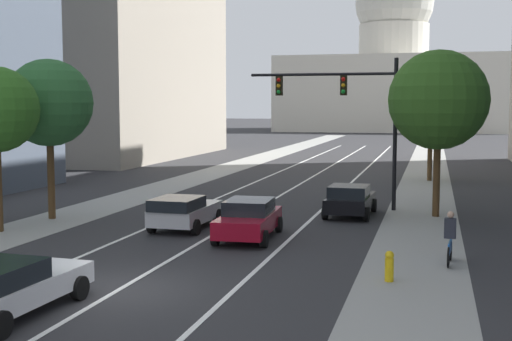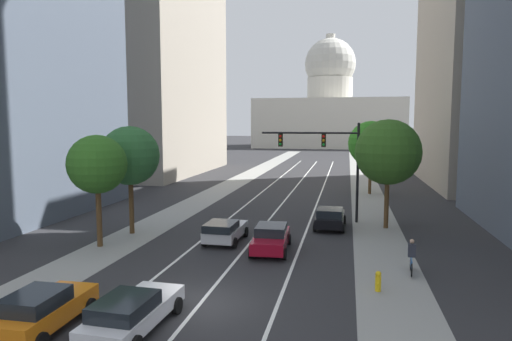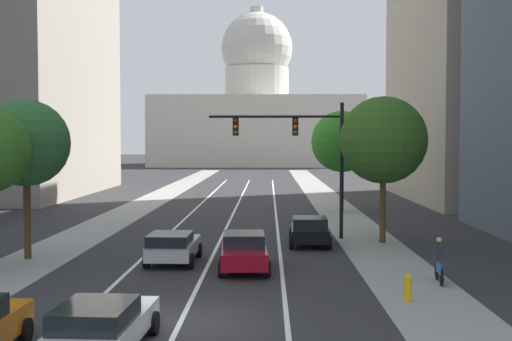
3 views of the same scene
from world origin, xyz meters
The scene contains 20 objects.
ground_plane centered at (0.00, 40.00, 0.00)m, with size 400.00×400.00×0.00m, color #2B2B2D.
sidewalk_left centered at (-7.85, 35.00, 0.01)m, with size 3.27×130.00×0.01m, color gray.
sidewalk_right centered at (7.85, 35.00, 0.01)m, with size 3.27×130.00×0.01m, color gray.
lane_stripe_left centered at (-3.11, 25.00, 0.01)m, with size 0.16×90.00×0.01m, color white.
lane_stripe_center centered at (0.00, 25.00, 0.01)m, with size 0.16×90.00×0.01m, color white.
lane_stripe_right centered at (3.11, 25.00, 0.01)m, with size 0.16×90.00×0.01m, color white.
office_tower_far_right centered at (22.66, 40.50, 15.33)m, with size 15.32×24.90×30.59m.
capitol_building centered at (0.00, 125.23, 10.92)m, with size 43.98×27.43×34.41m.
car_silver centered at (-1.56, 9.31, 0.76)m, with size 2.14×4.20×1.41m.
car_white centered at (-1.56, -2.86, 0.73)m, with size 2.22×4.80×1.39m.
car_orange centered at (-4.66, -3.44, 0.79)m, with size 1.99×4.26×1.53m.
car_black centered at (4.66, 14.44, 0.76)m, with size 2.17×4.22×1.46m.
car_crimson centered at (1.55, 8.04, 0.78)m, with size 2.22×4.61×1.51m.
traffic_signal_mast centered at (4.37, 16.70, 5.11)m, with size 7.26×0.39×7.36m.
fire_hydrant centered at (7.18, 2.82, 0.46)m, with size 0.26×0.35×0.91m.
cyclist centered at (8.92, 5.54, 0.85)m, with size 0.38×1.70×1.72m.
street_tree_near_right centered at (8.50, 15.27, 5.33)m, with size 4.53×4.53×7.61m.
street_tree_near_left centered at (-8.62, 6.94, 4.91)m, with size 3.45×3.45×6.66m.
street_tree_far_right centered at (8.10, 30.82, 5.25)m, with size 4.63×4.63×7.57m.
street_tree_mid_left centered at (-8.25, 10.30, 5.19)m, with size 3.88×3.88×7.15m.
Camera 2 is at (5.75, -16.83, 7.32)m, focal length 31.50 mm.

